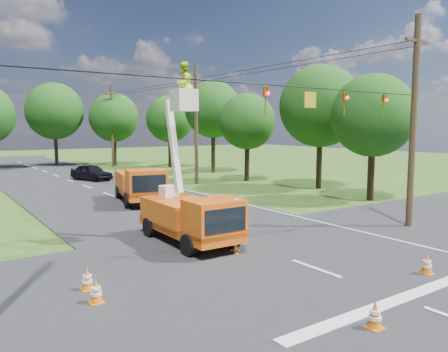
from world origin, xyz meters
TOP-DOWN VIEW (x-y plane):
  - ground at (0.00, 20.00)m, footprint 140.00×140.00m
  - road_main at (0.00, 20.00)m, footprint 12.00×100.00m
  - road_cross at (0.00, 2.00)m, footprint 56.00×10.00m
  - stop_bar at (0.00, -3.20)m, footprint 9.00×0.45m
  - edge_line at (5.60, 20.00)m, footprint 0.12×90.00m
  - bucket_truck at (-1.78, 5.39)m, footprint 2.32×5.64m
  - second_truck at (0.53, 15.67)m, footprint 3.61×6.51m
  - ground_worker at (-1.06, 3.09)m, footprint 0.83×0.85m
  - distant_car at (1.76, 29.34)m, footprint 3.21×4.70m
  - traffic_cone_0 at (-2.09, -3.89)m, footprint 0.38×0.38m
  - traffic_cone_1 at (2.62, -2.41)m, footprint 0.38×0.38m
  - traffic_cone_2 at (0.30, 6.86)m, footprint 0.38×0.38m
  - traffic_cone_3 at (1.44, 9.73)m, footprint 0.38×0.38m
  - traffic_cone_4 at (-6.96, 2.47)m, footprint 0.38×0.38m
  - traffic_cone_5 at (-7.06, 1.37)m, footprint 0.38×0.38m
  - traffic_cone_6 at (3.09, 17.42)m, footprint 0.38×0.38m
  - pole_right_near at (8.50, 2.00)m, footprint 1.80×0.30m
  - pole_right_mid at (8.50, 22.00)m, footprint 1.80×0.30m
  - pole_right_far at (8.50, 42.00)m, footprint 1.80×0.30m
  - signal_span at (2.23, 1.99)m, footprint 18.00×0.29m
  - tree_right_a at (13.50, 8.00)m, footprint 5.40×5.40m
  - tree_right_b at (15.00, 14.00)m, footprint 6.40×6.40m
  - tree_right_c at (13.20, 21.00)m, footprint 5.00×5.00m
  - tree_right_d at (14.80, 29.00)m, footprint 6.00×6.00m
  - tree_right_e at (13.80, 37.00)m, footprint 5.60×5.60m
  - tree_far_b at (3.00, 47.00)m, footprint 7.00×7.00m
  - tree_far_c at (9.50, 44.00)m, footprint 6.20×6.20m

SIDE VIEW (x-z plane):
  - ground at x=0.00m, z-range 0.00..0.00m
  - road_main at x=0.00m, z-range -0.03..0.03m
  - road_cross at x=0.00m, z-range -0.04..0.04m
  - stop_bar at x=0.00m, z-range -0.01..0.01m
  - edge_line at x=5.60m, z-range -0.01..0.01m
  - traffic_cone_0 at x=-2.09m, z-range 0.00..0.71m
  - traffic_cone_1 at x=2.62m, z-range 0.00..0.71m
  - traffic_cone_2 at x=0.30m, z-range 0.00..0.71m
  - traffic_cone_3 at x=1.44m, z-range 0.00..0.71m
  - traffic_cone_4 at x=-6.96m, z-range 0.00..0.71m
  - traffic_cone_5 at x=-7.06m, z-range 0.00..0.71m
  - traffic_cone_6 at x=3.09m, z-range 0.00..0.71m
  - distant_car at x=1.76m, z-range 0.00..1.49m
  - ground_worker at x=-1.06m, z-range 0.00..1.97m
  - second_truck at x=0.53m, z-range 0.05..2.36m
  - bucket_truck at x=-1.78m, z-range -2.08..5.37m
  - pole_right_near at x=8.50m, z-range 0.11..10.11m
  - pole_right_mid at x=8.50m, z-range 0.11..10.11m
  - pole_right_far at x=8.50m, z-range 0.11..10.11m
  - tree_right_c at x=13.20m, z-range 1.40..9.23m
  - tree_right_a at x=13.50m, z-range 1.42..9.70m
  - tree_right_e at x=13.80m, z-range 1.50..10.12m
  - signal_span at x=2.23m, z-range 5.34..6.41m
  - tree_far_c at x=9.50m, z-range 1.47..10.65m
  - tree_right_b at x=15.00m, z-range 1.61..11.26m
  - tree_right_d at x=14.80m, z-range 1.83..11.53m
  - tree_far_b at x=3.00m, z-range 1.65..11.97m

